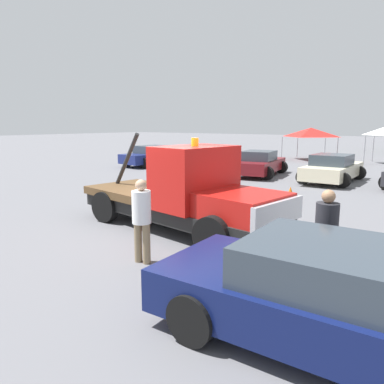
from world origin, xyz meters
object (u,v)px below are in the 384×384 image
Objects in this scene: tow_truck at (187,196)px; person_near_truck at (326,232)px; parked_car_navy at (154,156)px; parked_car_silver at (207,159)px; foreground_car at (347,302)px; person_at_hood at (142,215)px; parked_car_maroon at (259,164)px; parked_car_cream at (332,169)px; canopy_tent_red at (311,132)px; traffic_cone at (290,195)px.

tow_truck is 4.13m from person_near_truck.
parked_car_navy is 3.96m from parked_car_silver.
person_near_truck is at bearing -132.69° from parked_car_silver.
person_at_hood is at bearing 168.28° from foreground_car.
foreground_car is 2.95× the size of person_near_truck.
person_near_truck is at bearing -10.48° from tow_truck.
tow_truck is 1.36× the size of parked_car_silver.
parked_car_cream is (3.83, -0.01, 0.00)m from parked_car_maroon.
tow_truck is 21.50m from canopy_tent_red.
parked_car_navy is 1.45× the size of canopy_tent_red.
traffic_cone is at bearing -153.99° from parked_car_maroon.
parked_car_maroon is 3.83m from parked_car_cream.
parked_car_navy is at bearing 136.42° from foreground_car.
person_near_truck reaches higher than parked_car_navy.
canopy_tent_red reaches higher than parked_car_navy.
foreground_car is 9.13m from traffic_cone.
person_near_truck is 0.52× the size of canopy_tent_red.
canopy_tent_red is at bearing -4.94° from parked_car_maroon.
tow_truck is 10.77m from parked_car_cream.
parked_car_maroon is at bearing -170.15° from person_at_hood.
tow_truck is 11.23m from parked_car_maroon.
person_near_truck is at bearing -70.41° from canopy_tent_red.
person_near_truck is at bearing 112.88° from foreground_car.
parked_car_navy is 11.61m from parked_car_cream.
person_at_hood is 3.09× the size of traffic_cone.
canopy_tent_red is (-4.65, 10.34, 1.45)m from parked_car_cream.
canopy_tent_red is 5.97× the size of traffic_cone.
traffic_cone is at bearing 172.58° from person_at_hood.
tow_truck is 1.37× the size of parked_car_maroon.
parked_car_cream is at bearing 104.68° from foreground_car.
tow_truck reaches higher than parked_car_navy.
canopy_tent_red is (-0.82, 10.33, 1.45)m from parked_car_maroon.
traffic_cone is at bearing 113.88° from foreground_car.
parked_car_silver is (-10.99, 12.71, -0.34)m from person_near_truck.
parked_car_maroon is at bearing 114.84° from tow_truck.
canopy_tent_red reaches higher than foreground_car.
canopy_tent_red is (-7.97, 22.41, 1.11)m from person_near_truck.
parked_car_cream is 8.26× the size of traffic_cone.
person_at_hood reaches higher than parked_car_silver.
parked_car_silver is at bearing -107.30° from canopy_tent_red.
parked_car_navy and parked_car_maroon have the same top height.
parked_car_maroon is (-3.84, 13.05, -0.33)m from person_at_hood.
canopy_tent_red is (6.96, 10.12, 1.45)m from parked_car_navy.
traffic_cone is (11.74, -5.76, -0.39)m from parked_car_navy.
canopy_tent_red is 16.69m from traffic_cone.
canopy_tent_red is at bearing -175.26° from person_at_hood.
parked_car_silver is 3.90m from parked_car_maroon.
person_near_truck is 0.37× the size of parked_car_silver.
canopy_tent_red is (-4.66, 23.39, 1.12)m from person_at_hood.
person_near_truck is 3.10× the size of traffic_cone.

